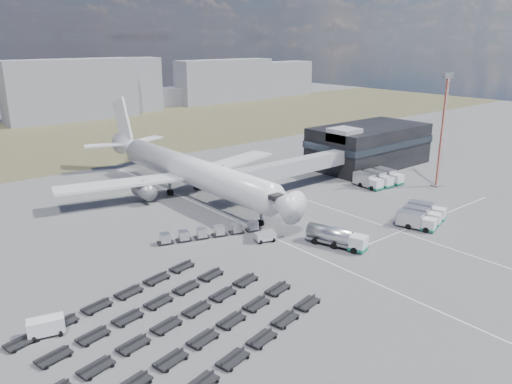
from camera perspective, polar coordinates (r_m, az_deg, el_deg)
ground at (r=79.72m, az=4.78°, el=-5.61°), size 420.00×420.00×0.00m
grass_strip at (r=172.97m, az=-21.69°, el=5.75°), size 420.00×90.00×0.01m
lane_markings at (r=88.23m, az=7.97°, el=-3.42°), size 47.12×110.00×0.01m
terminal at (r=127.92m, az=12.74°, el=5.27°), size 30.40×16.40×11.00m
jet_bridge at (r=102.54m, az=3.25°, el=2.63°), size 30.30×3.80×7.05m
airliner at (r=102.37m, az=-7.90°, el=2.60°), size 51.59×64.53×17.62m
skyline at (r=212.26m, az=-23.75°, el=10.12°), size 320.34×26.18×25.74m
fuel_tanker at (r=77.98m, az=9.20°, el=-5.10°), size 5.02×9.79×3.07m
pushback_tug at (r=79.15m, az=1.06°, el=-5.17°), size 3.54×2.69×1.43m
utility_van at (r=60.13m, az=-22.87°, el=-14.05°), size 4.10×2.61×2.06m
catering_truck at (r=114.88m, az=-4.03°, el=2.28°), size 3.21×5.81×2.52m
service_trucks_near at (r=91.09m, az=18.41°, el=-2.57°), size 9.90×8.50×2.57m
service_trucks_far at (r=112.00m, az=13.82°, el=1.53°), size 9.53×7.49×2.75m
uld_row at (r=80.93m, az=-5.22°, el=-4.55°), size 16.83×6.59×1.56m
baggage_dollies at (r=57.75m, az=-9.87°, el=-14.91°), size 33.85×26.88×0.83m
floodlight_mast at (r=112.47m, az=20.52°, el=6.52°), size 2.30×1.86×24.04m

